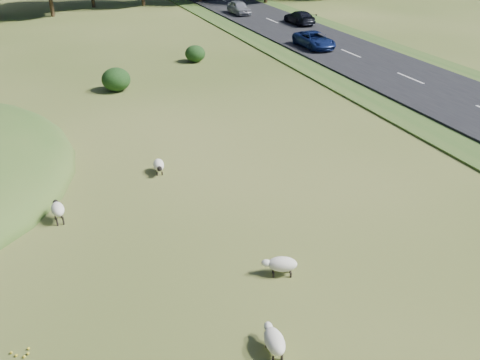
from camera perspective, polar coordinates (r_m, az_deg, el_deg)
name	(u,v)px	position (r m, az deg, el deg)	size (l,w,h in m)	color
ground	(124,97)	(36.76, -12.29, 8.64)	(160.00, 160.00, 0.00)	#394D18
road	(316,40)	(52.48, 8.14, 14.54)	(8.00, 150.00, 0.25)	black
shrubs	(54,69)	(41.87, -19.18, 11.09)	(23.56, 10.12, 1.59)	black
sheep_0	(274,340)	(15.55, 3.65, -16.69)	(0.65, 1.26, 0.71)	beige
sheep_2	(159,165)	(25.40, -8.67, 1.58)	(0.63, 1.18, 0.66)	beige
sheep_3	(281,264)	(18.34, 4.42, -8.94)	(1.27, 0.89, 0.71)	beige
sheep_4	(58,209)	(22.35, -18.89, -2.94)	(0.55, 1.15, 0.83)	beige
car_0	(239,7)	(64.95, -0.11, 17.93)	(1.75, 4.34, 1.48)	#95979C
car_1	(314,40)	(48.87, 7.93, 14.59)	(2.23, 4.84, 1.34)	navy
car_5	(299,17)	(59.46, 6.36, 16.86)	(1.89, 4.64, 1.35)	black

